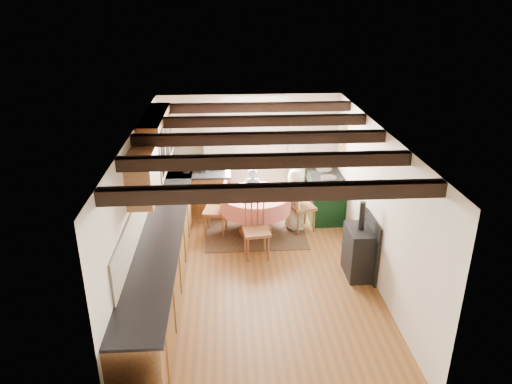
{
  "coord_description": "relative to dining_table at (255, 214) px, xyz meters",
  "views": [
    {
      "loc": [
        -0.49,
        -6.52,
        4.2
      ],
      "look_at": [
        0.0,
        0.8,
        1.15
      ],
      "focal_mm": 33.46,
      "sensor_mm": 36.0,
      "label": 1
    }
  ],
  "objects": [
    {
      "name": "wall_left",
      "position": [
        -1.84,
        -1.55,
        0.8
      ],
      "size": [
        0.0,
        5.5,
        2.4
      ],
      "primitive_type": "cube",
      "color": "silver",
      "rests_on": "ground"
    },
    {
      "name": "cast_iron_stove",
      "position": [
        1.54,
        -1.57,
        0.24
      ],
      "size": [
        0.38,
        0.64,
        1.28
      ],
      "primitive_type": null,
      "color": "black",
      "rests_on": "floor"
    },
    {
      "name": "wall_cabinet_solid",
      "position": [
        -1.67,
        -1.85,
        1.5
      ],
      "size": [
        0.34,
        0.9,
        0.7
      ],
      "primitive_type": "cube",
      "color": "#935F32",
      "rests_on": "wall_left"
    },
    {
      "name": "canister_wide",
      "position": [
        -0.97,
        0.93,
        0.62
      ],
      "size": [
        0.17,
        0.17,
        0.19
      ],
      "primitive_type": "cylinder",
      "color": "#262628",
      "rests_on": "worktop_back"
    },
    {
      "name": "cup",
      "position": [
        0.09,
        -0.0,
        0.44
      ],
      "size": [
        0.15,
        0.15,
        0.1
      ],
      "primitive_type": "imported",
      "rotation": [
        0.0,
        0.0,
        2.23
      ],
      "color": "silver",
      "rests_on": "dining_table"
    },
    {
      "name": "aga_range",
      "position": [
        1.43,
        0.59,
        0.07
      ],
      "size": [
        0.65,
        1.0,
        0.93
      ],
      "primitive_type": null,
      "color": "black",
      "rests_on": "floor"
    },
    {
      "name": "wall_front",
      "position": [
        -0.04,
        -4.3,
        0.8
      ],
      "size": [
        3.6,
        0.0,
        2.4
      ],
      "primitive_type": "cube",
      "color": "silver",
      "rests_on": "ground"
    },
    {
      "name": "ceiling",
      "position": [
        -0.04,
        -1.55,
        2.0
      ],
      "size": [
        3.6,
        5.5,
        0.0
      ],
      "primitive_type": "cube",
      "color": "white",
      "rests_on": "ground"
    },
    {
      "name": "window_frame",
      "position": [
        0.06,
        1.18,
        1.2
      ],
      "size": [
        1.34,
        0.03,
        1.54
      ],
      "primitive_type": "cube",
      "color": "white",
      "rests_on": "wall_back"
    },
    {
      "name": "worktop_back",
      "position": [
        -1.09,
        0.88,
        0.5
      ],
      "size": [
        1.3,
        0.64,
        0.04
      ],
      "primitive_type": "cube",
      "color": "black",
      "rests_on": "base_cabinet_back"
    },
    {
      "name": "splash_left",
      "position": [
        -1.82,
        -1.25,
        0.8
      ],
      "size": [
        0.02,
        4.5,
        0.55
      ],
      "primitive_type": "cube",
      "color": "beige",
      "rests_on": "wall_left"
    },
    {
      "name": "rug",
      "position": [
        0.0,
        0.0,
        -0.39
      ],
      "size": [
        1.88,
        1.46,
        0.01
      ],
      "primitive_type": "cube",
      "color": "black",
      "rests_on": "floor"
    },
    {
      "name": "splash_back",
      "position": [
        -1.04,
        1.18,
        0.8
      ],
      "size": [
        1.4,
        0.02,
        0.55
      ],
      "primitive_type": "cube",
      "color": "beige",
      "rests_on": "wall_back"
    },
    {
      "name": "canister_tall",
      "position": [
        -1.31,
        0.91,
        0.64
      ],
      "size": [
        0.14,
        0.14,
        0.24
      ],
      "primitive_type": "cylinder",
      "color": "#262628",
      "rests_on": "worktop_back"
    },
    {
      "name": "child_right",
      "position": [
        0.78,
        0.16,
        0.2
      ],
      "size": [
        0.38,
        0.59,
        1.2
      ],
      "primitive_type": "imported",
      "rotation": [
        0.0,
        0.0,
        1.57
      ],
      "color": "beige",
      "rests_on": "floor"
    },
    {
      "name": "beam_b",
      "position": [
        -0.04,
        -2.55,
        1.91
      ],
      "size": [
        3.6,
        0.16,
        0.16
      ],
      "primitive_type": "cube",
      "color": "black",
      "rests_on": "ceiling"
    },
    {
      "name": "beam_e",
      "position": [
        -0.04,
        0.45,
        1.91
      ],
      "size": [
        3.6,
        0.16,
        0.16
      ],
      "primitive_type": "cube",
      "color": "black",
      "rests_on": "ceiling"
    },
    {
      "name": "chair_near",
      "position": [
        -0.04,
        -0.88,
        0.11
      ],
      "size": [
        0.49,
        0.51,
        1.02
      ],
      "primitive_type": null,
      "rotation": [
        0.0,
        0.0,
        0.12
      ],
      "color": "brown",
      "rests_on": "floor"
    },
    {
      "name": "child_far",
      "position": [
        -0.01,
        0.64,
        0.14
      ],
      "size": [
        0.43,
        0.32,
        1.08
      ],
      "primitive_type": "imported",
      "rotation": [
        0.0,
        0.0,
        2.96
      ],
      "color": "#436373",
      "rests_on": "floor"
    },
    {
      "name": "wall_cabinet_glass",
      "position": [
        -1.67,
        -0.35,
        1.55
      ],
      "size": [
        0.34,
        1.8,
        0.9
      ],
      "primitive_type": "cube",
      "color": "#935F32",
      "rests_on": "wall_left"
    },
    {
      "name": "floor",
      "position": [
        -0.04,
        -1.55,
        -0.4
      ],
      "size": [
        3.6,
        5.5,
        0.0
      ],
      "primitive_type": "cube",
      "color": "brown",
      "rests_on": "ground"
    },
    {
      "name": "chair_right",
      "position": [
        0.89,
        0.08,
        0.12
      ],
      "size": [
        0.58,
        0.57,
        1.03
      ],
      "primitive_type": null,
      "rotation": [
        0.0,
        0.0,
        1.89
      ],
      "color": "brown",
      "rests_on": "floor"
    },
    {
      "name": "bowl_b",
      "position": [
        -0.13,
        -0.19,
        0.43
      ],
      "size": [
        0.26,
        0.26,
        0.06
      ],
      "primitive_type": "imported",
      "rotation": [
        0.0,
        0.0,
        2.7
      ],
      "color": "silver",
      "rests_on": "dining_table"
    },
    {
      "name": "beam_a",
      "position": [
        -0.04,
        -3.55,
        1.91
      ],
      "size": [
        3.6,
        0.16,
        0.16
      ],
      "primitive_type": "cube",
      "color": "black",
      "rests_on": "ceiling"
    },
    {
      "name": "dining_table",
      "position": [
        0.0,
        0.0,
        0.0
      ],
      "size": [
        1.31,
        1.31,
        0.79
      ],
      "primitive_type": null,
      "color": "#BF726B",
      "rests_on": "floor"
    },
    {
      "name": "beam_c",
      "position": [
        -0.04,
        -1.55,
        1.91
      ],
      "size": [
        3.6,
        0.16,
        0.16
      ],
      "primitive_type": "cube",
      "color": "black",
      "rests_on": "ceiling"
    },
    {
      "name": "base_cabinet_left",
      "position": [
        -1.54,
        -1.55,
        0.04
      ],
      "size": [
        0.6,
        5.3,
        0.88
      ],
      "primitive_type": "cube",
      "color": "#935F32",
      "rests_on": "floor"
    },
    {
      "name": "wall_plate",
      "position": [
        1.01,
        1.17,
        1.3
      ],
      "size": [
        0.3,
        0.02,
        0.3
      ],
      "primitive_type": "cylinder",
      "rotation": [
        1.57,
        0.0,
        0.0
      ],
      "color": "silver",
      "rests_on": "wall_back"
    },
    {
      "name": "wall_right",
      "position": [
        1.76,
        -1.55,
        0.8
      ],
      "size": [
        0.0,
        5.5,
        2.4
      ],
      "primitive_type": "cube",
      "color": "silver",
      "rests_on": "ground"
    },
    {
      "name": "curtain_rod",
      "position": [
        0.06,
        1.1,
        1.8
      ],
      "size": [
        2.0,
        0.03,
        0.03
      ],
      "primitive_type": "cylinder",
      "rotation": [
        0.0,
        1.57,
        0.0
      ],
      "color": "black",
      "rests_on": "wall_back"
    },
    {
      "name": "wall_back",
      "position": [
        -0.04,
        1.2,
        0.8
      ],
      "size": [
        3.6,
        0.0,
        2.4
      ],
      "primitive_type": "cube",
      "color": "silver",
      "rests_on": "ground"
    },
    {
      "name": "beam_d",
      "position": [
        -0.04,
        -0.55,
        1.91
      ],
      "size": [
        3.6,
        0.16,
        0.16
      ],
      "primitive_type": "cube",
      "color": "black",
      "rests_on": "ceiling"
    },
    {
      "name": "bowl_a",
      "position": [
        -0.05,
        0.1,
        0.42
      ],
      "size": [
        0.25,
        0.25,
        0.06
      ],
      "primitive_type": "imported",
      "rotation": [
        0.0,
        0.0,
        3.24
      ],
      "color": "silver",
      "rests_on": "dining_table"
    },
    {
      "name": "curtain_left",
      "position": [
        -0.79,
        1.1,
        0.7
      ],
      "size": [
        0.35,
        0.1,
        2.1
      ],
      "primitive_type": "cube",
      "color": "beige",
      "rests_on": "wall_back"
    },
    {
      "name": "window_pane",
      "position": [
        0.06,
        1.19,
        1.2
      ],
      "size": [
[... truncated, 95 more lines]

